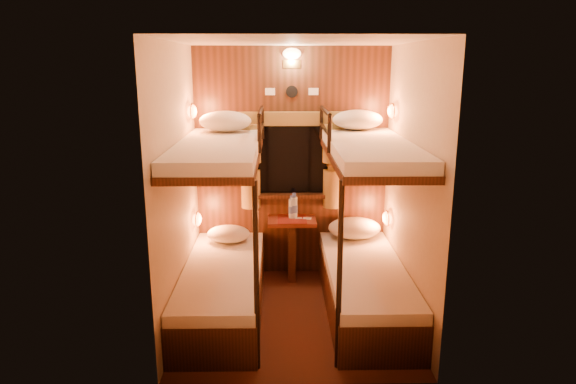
{
  "coord_description": "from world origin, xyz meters",
  "views": [
    {
      "loc": [
        -0.13,
        -4.26,
        2.23
      ],
      "look_at": [
        -0.05,
        0.15,
        1.12
      ],
      "focal_mm": 32.0,
      "sensor_mm": 36.0,
      "label": 1
    }
  ],
  "objects_px": {
    "bunk_left": "(222,255)",
    "table": "(292,241)",
    "bottle_right": "(294,207)",
    "bottle_left": "(292,208)",
    "bunk_right": "(366,254)"
  },
  "relations": [
    {
      "from": "bunk_right",
      "to": "bottle_right",
      "type": "relative_size",
      "value": 7.06
    },
    {
      "from": "bunk_left",
      "to": "bottle_left",
      "type": "height_order",
      "value": "bunk_left"
    },
    {
      "from": "bunk_left",
      "to": "bottle_right",
      "type": "bearing_deg",
      "value": 50.87
    },
    {
      "from": "bunk_left",
      "to": "bottle_left",
      "type": "distance_m",
      "value": 1.06
    },
    {
      "from": "bunk_left",
      "to": "table",
      "type": "height_order",
      "value": "bunk_left"
    },
    {
      "from": "bunk_left",
      "to": "bottle_right",
      "type": "relative_size",
      "value": 7.06
    },
    {
      "from": "bottle_left",
      "to": "bottle_right",
      "type": "distance_m",
      "value": 0.03
    },
    {
      "from": "bunk_right",
      "to": "bottle_left",
      "type": "distance_m",
      "value": 1.07
    },
    {
      "from": "bunk_left",
      "to": "table",
      "type": "relative_size",
      "value": 2.9
    },
    {
      "from": "bunk_left",
      "to": "bunk_right",
      "type": "relative_size",
      "value": 1.0
    },
    {
      "from": "bottle_left",
      "to": "table",
      "type": "bearing_deg",
      "value": -88.36
    },
    {
      "from": "bunk_left",
      "to": "bunk_right",
      "type": "distance_m",
      "value": 1.3
    },
    {
      "from": "bunk_left",
      "to": "bottle_right",
      "type": "height_order",
      "value": "bunk_left"
    },
    {
      "from": "bunk_left",
      "to": "bunk_right",
      "type": "bearing_deg",
      "value": 0.0
    },
    {
      "from": "bottle_right",
      "to": "bottle_left",
      "type": "bearing_deg",
      "value": -178.17
    }
  ]
}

